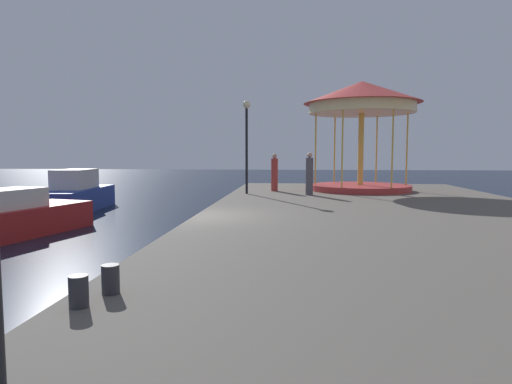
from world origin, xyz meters
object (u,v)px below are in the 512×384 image
motorboat_red (13,218)px  bollard_north (79,291)px  motorboat_blue (75,195)px  person_by_the_water (309,175)px  bollard_south (111,279)px  person_mid_promenade (274,173)px  carousel (362,109)px  lamp_post_mid_promenade (247,131)px

motorboat_red → bollard_north: 10.61m
motorboat_blue → person_by_the_water: (11.01, 0.42, 0.98)m
motorboat_blue → person_by_the_water: 11.07m
bollard_south → person_mid_promenade: 16.70m
bollard_south → person_by_the_water: size_ratio=0.21×
person_mid_promenade → carousel: bearing=8.5°
motorboat_red → person_by_the_water: size_ratio=2.85×
motorboat_blue → bollard_south: (7.83, -14.19, 0.26)m
carousel → bollard_south: (-5.88, -17.27, -3.96)m
motorboat_red → person_by_the_water: bearing=34.5°
person_by_the_water → person_mid_promenade: size_ratio=1.03×
motorboat_red → person_by_the_water: 12.01m
motorboat_red → person_mid_promenade: size_ratio=2.93×
bollard_north → person_by_the_water: 15.54m
motorboat_red → person_mid_promenade: 12.04m
lamp_post_mid_promenade → bollard_south: size_ratio=10.91×
motorboat_blue → lamp_post_mid_promenade: (8.08, 0.80, 3.04)m
motorboat_red → person_mid_promenade: person_mid_promenade is taller
lamp_post_mid_promenade → bollard_north: 15.80m
carousel → lamp_post_mid_promenade: carousel is taller
carousel → lamp_post_mid_promenade: bearing=-158.0°
bollard_south → person_by_the_water: bearing=77.7°
person_mid_promenade → motorboat_red: bearing=-132.9°
person_mid_promenade → bollard_south: bearing=-95.1°
motorboat_red → bollard_south: 10.30m
carousel → person_mid_promenade: bearing=-171.5°
carousel → person_mid_promenade: 5.51m
carousel → bollard_north: 19.23m
motorboat_blue → bollard_south: 16.21m
bollard_south → carousel: bearing=71.2°
carousel → person_mid_promenade: carousel is taller
carousel → bollard_north: carousel is taller
lamp_post_mid_promenade → bollard_north: size_ratio=10.91×
person_by_the_water → person_mid_promenade: (-1.69, 2.01, -0.03)m
motorboat_blue → person_mid_promenade: bearing=14.6°
motorboat_red → bollard_south: (6.67, -7.83, 0.39)m
lamp_post_mid_promenade → bollard_south: (-0.25, -15.00, -2.78)m
motorboat_red → motorboat_blue: bearing=100.3°
motorboat_red → lamp_post_mid_promenade: 10.45m
bollard_south → bollard_north: size_ratio=1.00×
bollard_south → bollard_north: (-0.18, -0.55, 0.00)m
motorboat_red → carousel: carousel is taller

